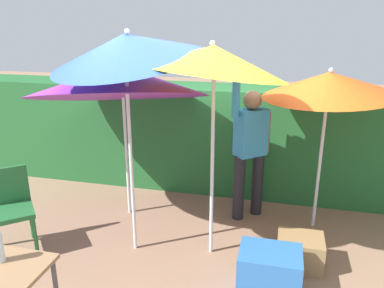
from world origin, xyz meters
TOP-DOWN VIEW (x-y plane):
  - ground_plane at (0.00, 0.00)m, footprint 24.00×24.00m
  - hedge_row at (0.00, 1.67)m, footprint 8.00×0.70m
  - umbrella_rainbow at (1.38, 0.82)m, footprint 1.45×1.44m
  - umbrella_orange at (0.27, 0.02)m, footprint 1.46×1.44m
  - umbrella_yellow at (-0.51, -0.14)m, footprint 1.47×1.46m
  - umbrella_navy at (-0.95, 0.60)m, footprint 2.15×2.12m
  - person_vendor at (0.57, 0.89)m, footprint 0.47×0.43m
  - chair_plastic at (-1.81, -0.43)m, footprint 0.62×0.62m
  - cooler_box at (0.91, -0.50)m, footprint 0.55×0.41m
  - crate_cardboard at (1.19, -0.02)m, footprint 0.45×0.36m

SIDE VIEW (x-z plane):
  - ground_plane at x=0.00m, z-range 0.00..0.00m
  - crate_cardboard at x=1.19m, z-range 0.00..0.32m
  - cooler_box at x=0.91m, z-range 0.00..0.42m
  - chair_plastic at x=-1.81m, z-range 0.07..0.96m
  - hedge_row at x=0.00m, z-range 0.00..1.49m
  - person_vendor at x=0.57m, z-range -0.01..1.87m
  - umbrella_navy at x=-0.95m, z-range 0.60..2.78m
  - umbrella_rainbow at x=1.38m, z-range 0.76..2.67m
  - umbrella_orange at x=0.27m, z-range 0.88..3.17m
  - umbrella_yellow at x=-0.51m, z-range 0.91..3.34m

